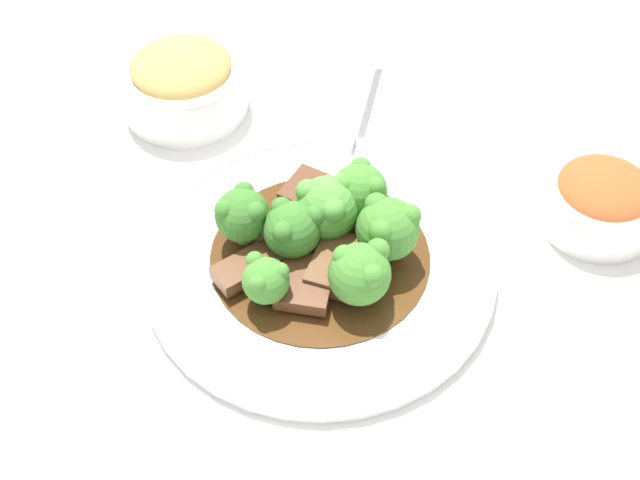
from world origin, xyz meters
TOP-DOWN VIEW (x-y plane):
  - ground_plane at (0.00, 0.00)m, footprint 4.00×4.00m
  - main_plate at (0.00, 0.00)m, footprint 0.28×0.28m
  - beef_strip_0 at (-0.02, 0.03)m, footprint 0.06×0.06m
  - beef_strip_1 at (0.04, -0.03)m, footprint 0.06×0.06m
  - beef_strip_2 at (-0.02, -0.00)m, footprint 0.06×0.06m
  - beef_strip_3 at (0.02, 0.05)m, footprint 0.03×0.06m
  - broccoli_floret_0 at (-0.03, -0.04)m, footprint 0.05×0.05m
  - broccoli_floret_1 at (-0.05, -0.00)m, footprint 0.05×0.05m
  - broccoli_floret_2 at (0.05, 0.04)m, footprint 0.04×0.04m
  - broccoli_floret_3 at (0.01, 0.02)m, footprint 0.04×0.04m
  - broccoli_floret_4 at (0.01, -0.02)m, footprint 0.05×0.05m
  - broccoli_floret_5 at (0.01, -0.05)m, footprint 0.04×0.04m
  - broccoli_floret_6 at (-0.01, 0.06)m, footprint 0.03×0.03m
  - serving_spoon at (0.06, -0.06)m, footprint 0.18×0.19m
  - side_bowl_kimchi at (-0.09, -0.22)m, footprint 0.10×0.10m
  - side_bowl_appetizer at (0.23, -0.01)m, footprint 0.11×0.11m
  - paper_napkin at (-0.05, 0.22)m, footprint 0.10×0.08m

SIDE VIEW (x-z plane):
  - ground_plane at x=0.00m, z-range 0.00..0.00m
  - paper_napkin at x=-0.05m, z-range 0.00..0.01m
  - main_plate at x=0.00m, z-range 0.00..0.02m
  - beef_strip_0 at x=-0.02m, z-range 0.02..0.03m
  - side_bowl_kimchi at x=-0.09m, z-range 0.00..0.05m
  - beef_strip_3 at x=0.02m, z-range 0.02..0.03m
  - serving_spoon at x=0.06m, z-range 0.02..0.03m
  - beef_strip_2 at x=-0.02m, z-range 0.02..0.03m
  - beef_strip_1 at x=0.04m, z-range 0.02..0.03m
  - side_bowl_appetizer at x=0.23m, z-range 0.00..0.06m
  - broccoli_floret_6 at x=-0.01m, z-range 0.02..0.06m
  - broccoli_floret_3 at x=0.01m, z-range 0.02..0.07m
  - broccoli_floret_1 at x=-0.05m, z-range 0.02..0.07m
  - broccoli_floret_2 at x=0.05m, z-range 0.02..0.07m
  - broccoli_floret_4 at x=0.01m, z-range 0.02..0.07m
  - broccoli_floret_0 at x=-0.03m, z-range 0.02..0.08m
  - broccoli_floret_5 at x=0.01m, z-range 0.02..0.08m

